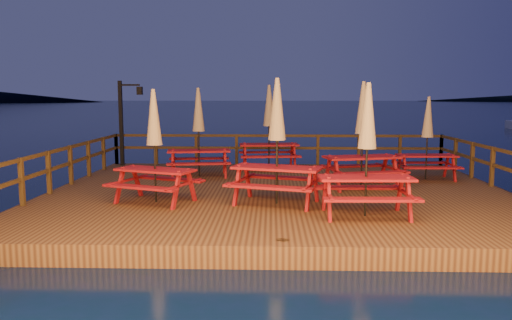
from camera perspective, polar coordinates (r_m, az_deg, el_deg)
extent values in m
plane|color=#051532|center=(13.33, 2.63, -5.13)|extent=(500.00, 500.00, 0.00)
cube|color=#442715|center=(13.29, 2.63, -4.28)|extent=(12.00, 10.00, 0.40)
cylinder|color=#372511|center=(18.70, -15.03, -2.67)|extent=(0.24, 0.24, 1.40)
cylinder|color=#372511|center=(9.00, 3.04, -13.38)|extent=(0.24, 0.24, 1.40)
cylinder|color=#372511|center=(17.90, 2.41, -2.86)|extent=(0.24, 0.24, 1.40)
cylinder|color=#372511|center=(18.82, 19.75, -2.79)|extent=(0.24, 0.24, 1.40)
cube|color=#372511|center=(17.92, 2.44, 2.79)|extent=(11.70, 0.06, 0.09)
cube|color=#372511|center=(17.96, 2.43, 1.38)|extent=(11.70, 0.06, 0.09)
cube|color=#372511|center=(18.52, -12.21, 1.23)|extent=(0.10, 0.10, 1.10)
cube|color=#372511|center=(17.97, 2.43, 1.20)|extent=(0.10, 0.10, 1.10)
cube|color=#372511|center=(18.62, 16.99, 1.10)|extent=(0.10, 0.10, 1.10)
cube|color=#372511|center=(14.26, -21.56, 1.09)|extent=(0.06, 9.70, 0.09)
cube|color=#372511|center=(14.31, -21.47, -0.68)|extent=(0.06, 9.70, 0.09)
cube|color=#372511|center=(14.32, -21.46, -0.90)|extent=(0.10, 0.10, 1.10)
cube|color=#372511|center=(17.92, -16.59, 0.88)|extent=(0.10, 0.10, 1.10)
cube|color=#372511|center=(14.42, 26.59, 0.89)|extent=(0.06, 9.70, 0.09)
cube|color=#372511|center=(14.47, 26.49, -0.86)|extent=(0.06, 9.70, 0.09)
cube|color=#372511|center=(14.48, 26.48, -1.08)|extent=(0.10, 0.10, 1.10)
cube|color=#372511|center=(18.05, 21.37, 0.73)|extent=(0.10, 0.10, 1.10)
cube|color=black|center=(18.39, -15.16, 4.06)|extent=(0.12, 0.12, 3.00)
cube|color=black|center=(18.26, -14.24, 8.31)|extent=(0.70, 0.06, 0.06)
cube|color=black|center=(18.17, -13.15, 7.72)|extent=(0.18, 0.18, 0.28)
sphere|color=#FFB666|center=(18.17, -13.15, 7.72)|extent=(0.14, 0.14, 0.14)
cube|color=maroon|center=(15.65, 18.90, 0.49)|extent=(1.72, 0.69, 0.05)
cube|color=maroon|center=(16.23, 18.25, -0.27)|extent=(1.72, 0.29, 0.05)
cube|color=maroon|center=(15.15, 19.52, -0.85)|extent=(1.72, 0.29, 0.05)
cube|color=maroon|center=(15.79, 16.04, -0.65)|extent=(0.06, 0.10, 0.71)
cube|color=maroon|center=(15.19, 16.65, -0.98)|extent=(0.06, 0.10, 0.71)
cube|color=maroon|center=(16.22, 20.91, -0.64)|extent=(0.06, 0.10, 0.71)
cube|color=maroon|center=(15.64, 21.69, -0.96)|extent=(0.06, 0.10, 0.71)
cylinder|color=black|center=(15.61, 18.98, 2.22)|extent=(0.04, 0.04, 2.38)
cone|color=#9C8260|center=(15.56, 19.08, 4.66)|extent=(0.34, 0.34, 1.19)
sphere|color=black|center=(15.55, 19.17, 6.69)|extent=(0.07, 0.07, 0.07)
cube|color=maroon|center=(11.45, 2.39, -0.90)|extent=(2.15, 1.34, 0.06)
cube|color=maroon|center=(12.14, 3.28, -2.03)|extent=(2.02, 0.89, 0.06)
cube|color=maroon|center=(10.88, 1.37, -3.13)|extent=(2.02, 0.89, 0.06)
cube|color=maroon|center=(12.13, -0.93, -2.43)|extent=(0.10, 0.13, 0.84)
cube|color=maroon|center=(11.45, -2.18, -3.03)|extent=(0.10, 0.13, 0.84)
cube|color=maroon|center=(11.67, 6.85, -2.87)|extent=(0.10, 0.13, 0.84)
cube|color=maroon|center=(10.96, 6.04, -3.53)|extent=(0.10, 0.13, 0.84)
cylinder|color=black|center=(11.39, 2.40, 1.89)|extent=(0.05, 0.05, 2.80)
cone|color=#9C8260|center=(11.34, 2.42, 5.83)|extent=(0.40, 0.40, 1.40)
sphere|color=black|center=(11.34, 2.44, 9.10)|extent=(0.08, 0.08, 0.08)
cube|color=maroon|center=(15.47, -6.54, 1.05)|extent=(1.98, 1.00, 0.05)
cube|color=maroon|center=(16.14, -6.51, 0.19)|extent=(1.92, 0.56, 0.05)
cube|color=maroon|center=(14.88, -6.53, -0.42)|extent=(1.92, 0.56, 0.05)
cube|color=maroon|center=(15.89, -9.37, -0.27)|extent=(0.08, 0.11, 0.79)
cube|color=maroon|center=(15.20, -9.51, -0.62)|extent=(0.08, 0.11, 0.79)
cube|color=maroon|center=(15.88, -3.66, -0.19)|extent=(0.08, 0.11, 0.79)
cube|color=maroon|center=(15.19, -3.54, -0.53)|extent=(0.08, 0.11, 0.79)
cylinder|color=black|center=(15.42, -6.57, 3.00)|extent=(0.05, 0.05, 2.64)
cone|color=#9C8260|center=(15.39, -6.61, 5.75)|extent=(0.38, 0.38, 1.32)
sphere|color=black|center=(15.38, -6.64, 8.03)|extent=(0.07, 0.07, 0.07)
cube|color=maroon|center=(10.53, 12.47, -2.02)|extent=(1.94, 0.79, 0.05)
cube|color=maroon|center=(11.20, 11.75, -3.10)|extent=(1.93, 0.34, 0.05)
cube|color=maroon|center=(9.97, 13.17, -4.43)|extent=(1.93, 0.34, 0.05)
cube|color=maroon|center=(10.81, 7.86, -3.82)|extent=(0.07, 0.11, 0.80)
cube|color=maroon|center=(10.12, 8.36, -4.60)|extent=(0.07, 0.11, 0.80)
cube|color=maroon|center=(11.12, 16.08, -3.73)|extent=(0.07, 0.11, 0.80)
cube|color=maroon|center=(10.46, 17.11, -4.46)|extent=(0.07, 0.11, 0.80)
cylinder|color=black|center=(10.45, 12.55, 0.87)|extent=(0.05, 0.05, 2.67)
cone|color=#9C8260|center=(10.40, 12.66, 4.97)|extent=(0.38, 0.38, 1.33)
sphere|color=black|center=(10.39, 12.76, 8.38)|extent=(0.07, 0.07, 0.07)
cube|color=maroon|center=(13.75, 11.99, 0.32)|extent=(2.13, 1.24, 0.06)
cube|color=maroon|center=(14.40, 10.87, -0.68)|extent=(2.01, 0.79, 0.06)
cube|color=maroon|center=(13.20, 13.14, -1.47)|extent=(2.01, 0.79, 0.06)
cube|color=maroon|center=(13.83, 8.18, -1.30)|extent=(0.09, 0.12, 0.83)
cube|color=maroon|center=(13.15, 9.29, -1.77)|extent=(0.09, 0.12, 0.83)
cube|color=maroon|center=(14.49, 14.36, -1.06)|extent=(0.09, 0.12, 0.83)
cube|color=maroon|center=(13.85, 15.71, -1.49)|extent=(0.09, 0.12, 0.83)
cylinder|color=black|center=(13.70, 12.05, 2.62)|extent=(0.05, 0.05, 2.77)
cone|color=#9C8260|center=(13.65, 12.14, 5.87)|extent=(0.40, 0.40, 1.39)
sphere|color=black|center=(13.65, 12.22, 8.57)|extent=(0.08, 0.08, 0.08)
cube|color=maroon|center=(11.84, -11.45, -1.12)|extent=(1.97, 1.33, 0.05)
cube|color=maroon|center=(12.40, -9.83, -2.14)|extent=(1.82, 0.92, 0.05)
cube|color=maroon|center=(11.40, -13.14, -3.06)|extent=(1.82, 0.92, 0.05)
cube|color=maroon|center=(12.61, -13.44, -2.42)|extent=(0.09, 0.12, 0.77)
cube|color=maroon|center=(12.08, -15.32, -2.91)|extent=(0.09, 0.12, 0.77)
cube|color=maroon|center=(11.78, -7.39, -2.96)|extent=(0.09, 0.12, 0.77)
cube|color=maroon|center=(11.21, -9.12, -3.52)|extent=(0.09, 0.12, 0.77)
cylinder|color=black|center=(11.78, -11.52, 1.34)|extent=(0.04, 0.04, 2.56)
cone|color=#9C8260|center=(11.73, -11.61, 4.82)|extent=(0.37, 0.37, 1.28)
sphere|color=black|center=(11.72, -11.68, 7.72)|extent=(0.07, 0.07, 0.07)
cube|color=maroon|center=(16.94, 1.49, 1.77)|extent=(2.05, 0.98, 0.06)
cube|color=maroon|center=(17.63, 1.27, 0.91)|extent=(2.01, 0.52, 0.06)
cube|color=maroon|center=(16.33, 1.72, 0.39)|extent=(2.01, 0.52, 0.06)
cube|color=maroon|center=(17.29, -1.36, 0.51)|extent=(0.08, 0.12, 0.83)
cube|color=maroon|center=(16.57, -1.23, 0.20)|extent=(0.08, 0.12, 0.83)
cube|color=maroon|center=(17.45, 4.07, 0.55)|extent=(0.08, 0.12, 0.83)
cube|color=maroon|center=(16.74, 4.43, 0.26)|extent=(0.08, 0.12, 0.83)
cylinder|color=black|center=(16.90, 1.50, 3.63)|extent=(0.05, 0.05, 2.76)
cone|color=#9C8260|center=(16.87, 1.51, 6.25)|extent=(0.40, 0.40, 1.38)
sphere|color=black|center=(16.86, 1.52, 8.42)|extent=(0.08, 0.08, 0.08)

